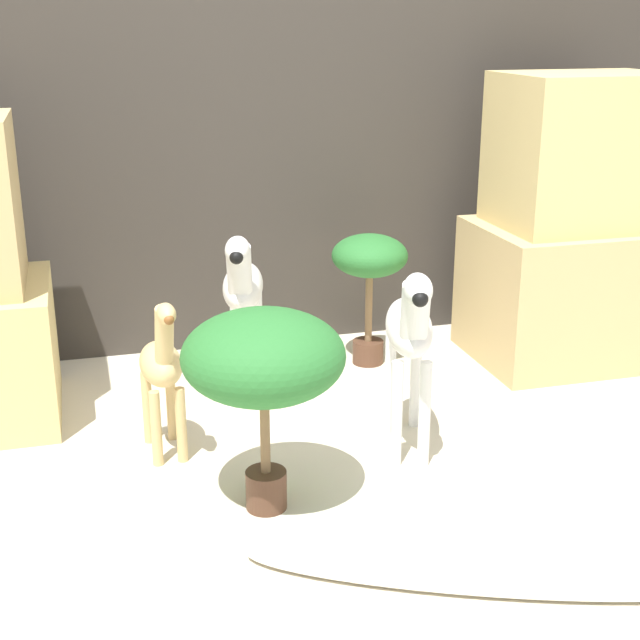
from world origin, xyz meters
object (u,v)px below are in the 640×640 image
object	(u,v)px
zebra_left	(242,290)
giraffe_figurine	(162,368)
potted_palm_back	(370,265)
surfboard	(478,568)
zebra_right	(410,333)
potted_palm_front	(263,361)

from	to	relation	value
zebra_left	giraffe_figurine	xyz separation A→B (m)	(-0.35, -0.43, -0.11)
giraffe_figurine	potted_palm_back	distance (m)	1.12
zebra_left	surfboard	bearing A→B (deg)	-74.52
zebra_right	zebra_left	xyz separation A→B (m)	(-0.44, 0.61, 0.00)
zebra_right	potted_palm_front	world-z (taller)	zebra_right
zebra_left	surfboard	xyz separation A→B (m)	(0.37, -1.34, -0.41)
zebra_left	potted_palm_front	xyz separation A→B (m)	(-0.10, -0.86, 0.05)
zebra_left	potted_palm_back	xyz separation A→B (m)	(0.57, 0.19, 0.01)
potted_palm_front	surfboard	size ratio (longest dim) A/B	0.49
potted_palm_back	surfboard	xyz separation A→B (m)	(-0.20, -1.53, -0.41)
zebra_left	giraffe_figurine	world-z (taller)	zebra_left
giraffe_figurine	potted_palm_front	size ratio (longest dim) A/B	0.94
zebra_left	potted_palm_back	world-z (taller)	zebra_left
giraffe_figurine	potted_palm_front	distance (m)	0.52
giraffe_figurine	potted_palm_back	world-z (taller)	giraffe_figurine
potted_palm_back	zebra_left	bearing A→B (deg)	-161.26
zebra_left	giraffe_figurine	distance (m)	0.56
zebra_left	potted_palm_front	size ratio (longest dim) A/B	1.10
zebra_right	surfboard	xyz separation A→B (m)	(-0.07, -0.73, -0.41)
giraffe_figurine	surfboard	bearing A→B (deg)	-51.67
zebra_left	potted_palm_front	distance (m)	0.86
surfboard	giraffe_figurine	bearing A→B (deg)	128.33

